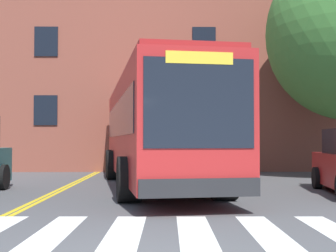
# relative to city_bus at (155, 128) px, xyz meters

# --- Properties ---
(crosswalk) EXTENTS (8.55, 3.92, 0.01)m
(crosswalk) POSITION_rel_city_bus_xyz_m (-0.92, -7.97, -1.86)
(crosswalk) COLOR white
(crosswalk) RESTS_ON ground
(lane_line_yellow_inner) EXTENTS (0.12, 36.00, 0.01)m
(lane_line_yellow_inner) POSITION_rel_city_bus_xyz_m (-2.87, 6.03, -1.86)
(lane_line_yellow_inner) COLOR gold
(lane_line_yellow_inner) RESTS_ON ground
(lane_line_yellow_outer) EXTENTS (0.12, 36.00, 0.01)m
(lane_line_yellow_outer) POSITION_rel_city_bus_xyz_m (-2.71, 6.03, -1.86)
(lane_line_yellow_outer) COLOR gold
(lane_line_yellow_outer) RESTS_ON ground
(city_bus) EXTENTS (4.34, 12.63, 3.48)m
(city_bus) POSITION_rel_city_bus_xyz_m (0.00, 0.00, 0.00)
(city_bus) COLOR #B22323
(city_bus) RESTS_ON ground
(building_facade) EXTENTS (37.05, 6.80, 11.53)m
(building_facade) POSITION_rel_city_bus_xyz_m (2.18, 10.01, 3.91)
(building_facade) COLOR brown
(building_facade) RESTS_ON ground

